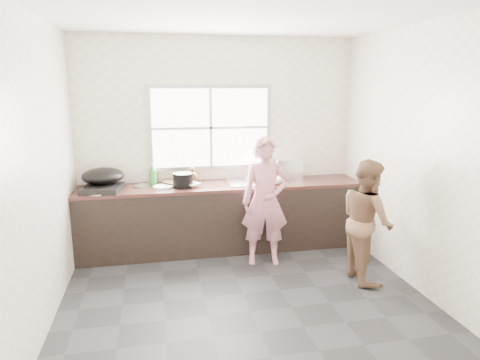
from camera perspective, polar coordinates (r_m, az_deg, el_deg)
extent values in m
cube|color=#2A2A2C|center=(4.54, 0.41, -14.97)|extent=(3.60, 3.20, 0.01)
cube|color=silver|center=(4.07, 0.47, 21.21)|extent=(3.60, 3.20, 0.01)
cube|color=silver|center=(5.65, -2.93, 4.99)|extent=(3.60, 0.01, 2.70)
cube|color=beige|center=(4.12, -24.92, 1.00)|extent=(0.01, 3.20, 2.70)
cube|color=silver|center=(4.80, 22.07, 2.72)|extent=(0.01, 3.20, 2.70)
cube|color=silver|center=(2.59, 7.81, -4.26)|extent=(3.60, 0.01, 2.70)
cube|color=black|center=(5.55, -2.33, -5.09)|extent=(3.60, 0.62, 0.82)
cube|color=#391C17|center=(5.44, -2.37, -0.77)|extent=(3.60, 0.64, 0.04)
cube|color=silver|center=(5.50, 1.23, -0.35)|extent=(0.55, 0.45, 0.02)
cylinder|color=silver|center=(5.66, 0.79, 1.53)|extent=(0.02, 0.02, 0.30)
cube|color=#9EA0A5|center=(5.60, -3.95, 6.97)|extent=(1.60, 0.05, 1.10)
cube|color=white|center=(5.58, -3.91, 6.95)|extent=(1.50, 0.01, 1.00)
imported|color=#CB798C|center=(5.03, 3.38, -3.41)|extent=(0.57, 0.42, 1.42)
imported|color=brown|center=(4.82, 16.56, -5.18)|extent=(0.53, 0.66, 1.33)
cylinder|color=black|center=(5.53, -8.30, -0.24)|extent=(0.48, 0.48, 0.04)
cube|color=silver|center=(5.28, -6.07, -0.54)|extent=(0.20, 0.18, 0.01)
imported|color=white|center=(5.32, -6.57, -0.65)|extent=(0.25, 0.25, 0.05)
imported|color=white|center=(5.50, 4.56, -0.09)|extent=(0.24, 0.24, 0.06)
imported|color=white|center=(5.43, 4.17, -0.27)|extent=(0.25, 0.25, 0.06)
cylinder|color=black|center=(5.30, -7.60, -0.02)|extent=(0.32, 0.32, 0.18)
cylinder|color=silver|center=(5.33, -10.22, -0.89)|extent=(0.28, 0.28, 0.02)
imported|color=#307F29|center=(5.50, -11.54, 0.77)|extent=(0.13, 0.13, 0.26)
imported|color=#4E2C13|center=(5.58, -11.46, 0.46)|extent=(0.10, 0.11, 0.18)
imported|color=#4B2912|center=(5.53, -6.34, 0.55)|extent=(0.17, 0.17, 0.18)
cylinder|color=white|center=(5.57, -11.49, 0.04)|extent=(0.07, 0.07, 0.10)
cube|color=black|center=(5.33, -17.85, -1.08)|extent=(0.51, 0.51, 0.07)
ellipsoid|color=black|center=(5.44, -17.81, 0.53)|extent=(0.61, 0.61, 0.19)
cube|color=white|center=(5.80, 6.33, 1.55)|extent=(0.37, 0.27, 0.26)
cylinder|color=silver|center=(5.23, -18.36, -1.66)|extent=(0.27, 0.27, 0.01)
cylinder|color=#A6A9AD|center=(5.46, -12.62, -0.74)|extent=(0.34, 0.34, 0.01)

